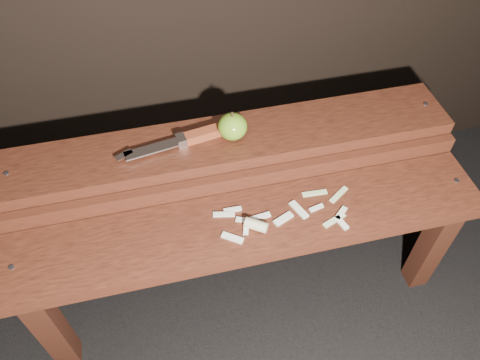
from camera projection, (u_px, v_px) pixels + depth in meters
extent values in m
plane|color=black|center=(244.00, 285.00, 1.50)|extent=(60.00, 60.00, 0.00)
cube|color=black|center=(51.00, 328.00, 1.21)|extent=(0.06, 0.06, 0.38)
cube|color=black|center=(432.00, 246.00, 1.37)|extent=(0.06, 0.06, 0.38)
cube|color=#401B0F|center=(250.00, 226.00, 1.16)|extent=(1.20, 0.20, 0.04)
cylinder|color=slate|center=(11.00, 267.00, 1.06)|extent=(0.01, 0.01, 0.00)
cylinder|color=slate|center=(457.00, 181.00, 1.23)|extent=(0.01, 0.01, 0.00)
cube|color=black|center=(50.00, 226.00, 1.37)|extent=(0.06, 0.06, 0.46)
cube|color=black|center=(390.00, 163.00, 1.53)|extent=(0.06, 0.06, 0.46)
cube|color=#401B0F|center=(240.00, 181.00, 1.20)|extent=(1.20, 0.02, 0.05)
cube|color=#401B0F|center=(230.00, 142.00, 1.24)|extent=(1.20, 0.18, 0.04)
cylinder|color=slate|center=(6.00, 173.00, 1.14)|extent=(0.01, 0.01, 0.00)
cylinder|color=slate|center=(425.00, 104.00, 1.31)|extent=(0.01, 0.01, 0.00)
ellipsoid|color=olive|center=(232.00, 127.00, 1.20)|extent=(0.08, 0.08, 0.07)
cylinder|color=#382314|center=(232.00, 115.00, 1.17)|extent=(0.01, 0.01, 0.01)
cube|color=brown|center=(208.00, 133.00, 1.21)|extent=(0.13, 0.05, 0.02)
cube|color=silver|center=(181.00, 141.00, 1.20)|extent=(0.03, 0.04, 0.03)
cube|color=silver|center=(151.00, 149.00, 1.18)|extent=(0.14, 0.05, 0.00)
cube|color=silver|center=(124.00, 155.00, 1.16)|extent=(0.05, 0.04, 0.00)
cube|color=beige|center=(245.00, 220.00, 1.14)|extent=(0.05, 0.03, 0.01)
cube|color=beige|center=(341.00, 213.00, 1.16)|extent=(0.04, 0.04, 0.01)
cube|color=beige|center=(224.00, 214.00, 1.15)|extent=(0.06, 0.02, 0.01)
cube|color=beige|center=(342.00, 223.00, 1.14)|extent=(0.03, 0.05, 0.01)
cube|color=beige|center=(233.00, 210.00, 1.16)|extent=(0.04, 0.01, 0.01)
cube|color=beige|center=(260.00, 217.00, 1.15)|extent=(0.05, 0.02, 0.01)
cube|color=beige|center=(299.00, 210.00, 1.16)|extent=(0.04, 0.06, 0.01)
cube|color=beige|center=(283.00, 219.00, 1.15)|extent=(0.06, 0.04, 0.01)
cube|color=beige|center=(232.00, 238.00, 1.11)|extent=(0.05, 0.04, 0.01)
cube|color=beige|center=(316.00, 208.00, 1.17)|extent=(0.04, 0.02, 0.01)
cube|color=beige|center=(246.00, 227.00, 1.13)|extent=(0.02, 0.05, 0.01)
cylinder|color=#C9BB8C|center=(256.00, 225.00, 1.12)|extent=(0.06, 0.05, 0.03)
cube|color=#BCC988|center=(334.00, 220.00, 1.14)|extent=(0.07, 0.04, 0.00)
cube|color=#BCC988|center=(315.00, 193.00, 1.20)|extent=(0.07, 0.02, 0.00)
cube|color=#BCC988|center=(339.00, 195.00, 1.20)|extent=(0.06, 0.05, 0.00)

